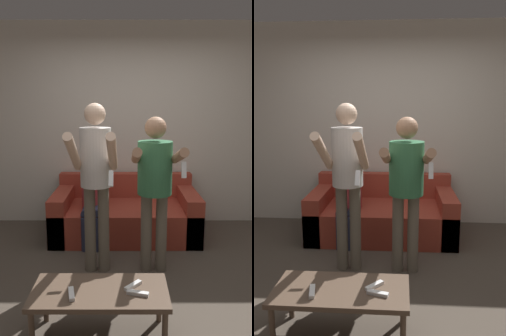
# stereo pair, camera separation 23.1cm
# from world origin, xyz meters

# --- Properties ---
(ground_plane) EXTENTS (14.00, 14.00, 0.00)m
(ground_plane) POSITION_xyz_m (0.00, 0.00, 0.00)
(ground_plane) COLOR #4C4238
(wall_back) EXTENTS (6.40, 0.06, 2.70)m
(wall_back) POSITION_xyz_m (0.00, 1.90, 1.35)
(wall_back) COLOR beige
(wall_back) RESTS_ON ground_plane
(couch) EXTENTS (1.78, 0.95, 0.72)m
(couch) POSITION_xyz_m (-0.11, 1.40, 0.25)
(couch) COLOR #9E3828
(couch) RESTS_ON ground_plane
(person_standing_left) EXTENTS (0.42, 0.72, 1.65)m
(person_standing_left) POSITION_xyz_m (-0.39, 0.44, 1.02)
(person_standing_left) COLOR #6B6051
(person_standing_left) RESTS_ON ground_plane
(person_standing_right) EXTENTS (0.45, 0.70, 1.53)m
(person_standing_right) POSITION_xyz_m (0.17, 0.44, 0.96)
(person_standing_right) COLOR #6B6051
(person_standing_right) RESTS_ON ground_plane
(person_seated) EXTENTS (0.28, 0.52, 1.12)m
(person_seated) POSITION_xyz_m (-0.49, 1.16, 0.60)
(person_seated) COLOR #282D47
(person_seated) RESTS_ON ground_plane
(coffee_table) EXTENTS (0.95, 0.45, 0.38)m
(coffee_table) POSITION_xyz_m (-0.28, -0.52, 0.34)
(coffee_table) COLOR brown
(coffee_table) RESTS_ON ground_plane
(remote_near) EXTENTS (0.07, 0.15, 0.02)m
(remote_near) POSITION_xyz_m (-0.47, -0.59, 0.39)
(remote_near) COLOR white
(remote_near) RESTS_ON coffee_table
(remote_mid) EXTENTS (0.15, 0.07, 0.02)m
(remote_mid) POSITION_xyz_m (-0.02, -0.58, 0.39)
(remote_mid) COLOR white
(remote_mid) RESTS_ON coffee_table
(remote_far) EXTENTS (0.13, 0.13, 0.02)m
(remote_far) POSITION_xyz_m (-0.05, -0.49, 0.39)
(remote_far) COLOR white
(remote_far) RESTS_ON coffee_table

